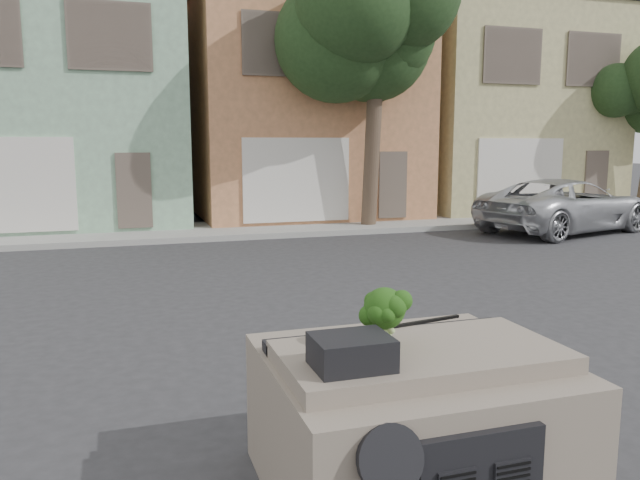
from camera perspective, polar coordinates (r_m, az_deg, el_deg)
name	(u,v)px	position (r m, az deg, el deg)	size (l,w,h in m)	color
ground_plane	(297,357)	(7.49, -2.16, -10.61)	(120.00, 120.00, 0.00)	#303033
sidewalk	(194,232)	(17.57, -11.44, 0.75)	(40.00, 3.00, 0.15)	gray
townhouse_mint	(62,102)	(21.40, -22.56, 11.61)	(7.20, 8.20, 7.55)	#86AF8E
townhouse_tan	(294,106)	(22.14, -2.38, 12.15)	(7.20, 8.20, 7.55)	#B87A50
townhouse_beige	(483,109)	(25.19, 14.64, 11.48)	(7.20, 8.20, 7.55)	tan
silver_pickup	(564,232)	(18.99, 21.42, 0.68)	(2.50, 5.43, 1.51)	#BABCC0
tree_near	(373,80)	(18.06, 4.88, 14.39)	(4.40, 4.00, 8.50)	#203919
car_dashboard	(409,417)	(4.67, 8.18, -15.72)	(2.00, 1.80, 1.12)	#776B5D
instrument_hump	(351,352)	(3.91, 2.89, -10.19)	(0.48, 0.38, 0.20)	black
wiper_arm	(422,322)	(4.91, 9.34, -7.40)	(0.70, 0.03, 0.02)	black
broccoli	(384,317)	(4.28, 5.90, -6.97)	(0.34, 0.34, 0.42)	#1A3B0E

